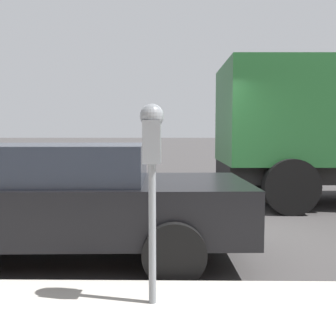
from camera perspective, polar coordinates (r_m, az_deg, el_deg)
The scene contains 3 objects.
ground_plane at distance 5.99m, azimuth 1.74°, elevation -9.48°, with size 220.00×220.00×0.00m, color #3D3A3A.
parking_meter at distance 3.12m, azimuth -2.34°, elevation 2.32°, with size 0.21×0.19×1.62m.
car_black at distance 4.97m, azimuth -17.16°, elevation -3.99°, with size 2.18×4.77×1.37m.
Camera 1 is at (-5.79, 0.10, 1.51)m, focal length 42.00 mm.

